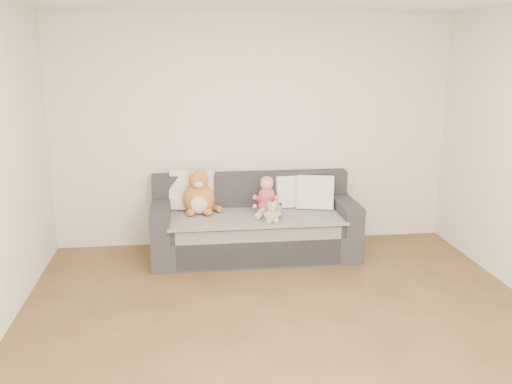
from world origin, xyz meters
TOP-DOWN VIEW (x-y plane):
  - room_shell at (0.00, 0.42)m, footprint 5.00×5.00m
  - sofa at (-0.06, 2.06)m, footprint 2.20×0.94m
  - cushion_left at (-0.72, 2.28)m, footprint 0.52×0.32m
  - cushion_right_back at (0.41, 2.24)m, footprint 0.40×0.20m
  - cushion_right_front at (0.64, 2.14)m, footprint 0.44×0.28m
  - toddler at (0.08, 2.02)m, footprint 0.28×0.42m
  - plush_cat at (-0.64, 2.11)m, footprint 0.42×0.36m
  - teddy_bear at (0.09, 1.68)m, footprint 0.19×0.14m
  - plush_cow at (0.14, 1.81)m, footprint 0.15×0.23m
  - sippy_cup at (0.10, 1.77)m, footprint 0.11×0.09m

SIDE VIEW (x-z plane):
  - sofa at x=-0.06m, z-range -0.12..0.73m
  - sippy_cup at x=0.10m, z-range 0.48..0.60m
  - plush_cow at x=0.14m, z-range 0.46..0.64m
  - teddy_bear at x=0.09m, z-range 0.45..0.68m
  - toddler at x=0.08m, z-range 0.44..0.85m
  - cushion_right_back at x=0.41m, z-range 0.47..0.83m
  - cushion_right_front at x=0.64m, z-range 0.47..0.85m
  - plush_cat at x=-0.64m, z-range 0.40..0.93m
  - cushion_left at x=-0.72m, z-range 0.47..0.92m
  - room_shell at x=0.00m, z-range -1.20..3.80m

